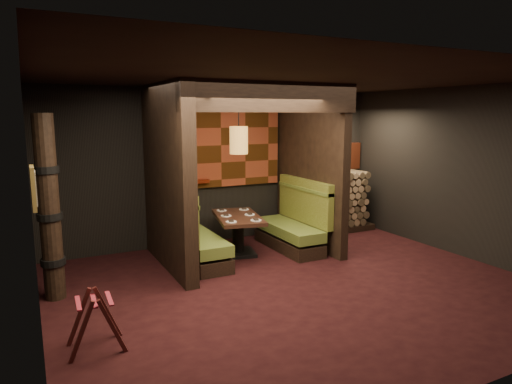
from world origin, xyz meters
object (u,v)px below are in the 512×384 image
object	(u,v)px
booth_bench_left	(193,239)
dining_table	(238,229)
booth_bench_right	(293,226)
totem_column	(49,210)
firewood_stack	(332,202)
pendant_lamp	(239,140)
luggage_rack	(95,319)

from	to	relation	value
booth_bench_left	dining_table	bearing A→B (deg)	5.79
booth_bench_left	dining_table	size ratio (longest dim) A/B	1.12
booth_bench_right	totem_column	bearing A→B (deg)	-172.14
booth_bench_right	firewood_stack	world-z (taller)	firewood_stack
totem_column	firewood_stack	bearing A→B (deg)	13.19
booth_bench_left	pendant_lamp	xyz separation A→B (m)	(0.84, 0.04, 1.57)
booth_bench_right	firewood_stack	distance (m)	1.54
dining_table	luggage_rack	world-z (taller)	dining_table
pendant_lamp	firewood_stack	distance (m)	2.84
booth_bench_left	pendant_lamp	bearing A→B (deg)	2.39
booth_bench_left	totem_column	world-z (taller)	totem_column
pendant_lamp	totem_column	bearing A→B (deg)	-168.70
firewood_stack	pendant_lamp	bearing A→B (deg)	-164.56
dining_table	totem_column	distance (m)	3.08
luggage_rack	booth_bench_right	bearing A→B (deg)	30.40
dining_table	pendant_lamp	xyz separation A→B (m)	(0.00, -0.05, 1.51)
pendant_lamp	totem_column	world-z (taller)	pendant_lamp
booth_bench_left	booth_bench_right	bearing A→B (deg)	0.00
dining_table	luggage_rack	bearing A→B (deg)	-139.51
booth_bench_right	dining_table	xyz separation A→B (m)	(-1.05, 0.09, 0.06)
booth_bench_right	dining_table	distance (m)	1.06
dining_table	pendant_lamp	distance (m)	1.51
booth_bench_left	booth_bench_right	distance (m)	1.89
booth_bench_left	luggage_rack	distance (m)	2.81
booth_bench_left	booth_bench_right	size ratio (longest dim) A/B	1.00
booth_bench_right	dining_table	world-z (taller)	booth_bench_right
booth_bench_right	totem_column	xyz separation A→B (m)	(-3.98, -0.55, 0.79)
totem_column	firewood_stack	size ratio (longest dim) A/B	1.39
dining_table	totem_column	size ratio (longest dim) A/B	0.59
dining_table	totem_column	bearing A→B (deg)	-167.76
dining_table	pendant_lamp	bearing A→B (deg)	-90.00
totem_column	firewood_stack	world-z (taller)	totem_column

